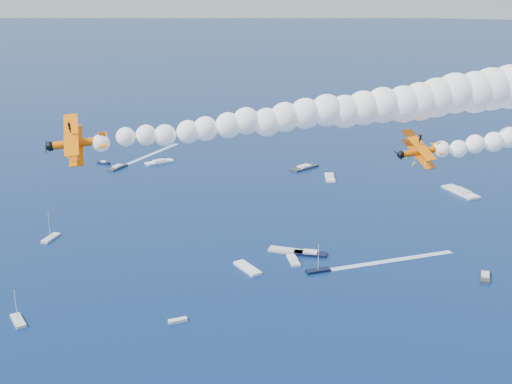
# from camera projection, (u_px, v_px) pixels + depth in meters

# --- Properties ---
(biplane_lead) EXTENTS (9.75, 10.49, 6.98)m
(biplane_lead) POSITION_uv_depth(u_px,v_px,m) (420.00, 152.00, 88.15)
(biplane_lead) COLOR orange
(biplane_trail) EXTENTS (10.87, 11.95, 8.41)m
(biplane_trail) POSITION_uv_depth(u_px,v_px,m) (78.00, 143.00, 81.17)
(biplane_trail) COLOR #FF6D05
(smoke_trail_trail) EXTENTS (68.37, 57.30, 11.42)m
(smoke_trail_trail) POSITION_uv_depth(u_px,v_px,m) (335.00, 111.00, 86.71)
(smoke_trail_trail) COLOR white
(spectator_boats) EXTENTS (215.02, 171.19, 0.70)m
(spectator_boats) POSITION_uv_depth(u_px,v_px,m) (312.00, 227.00, 206.62)
(spectator_boats) COLOR silver
(spectator_boats) RESTS_ON ground
(boat_wakes) EXTENTS (129.86, 218.22, 0.04)m
(boat_wakes) POSITION_uv_depth(u_px,v_px,m) (186.00, 245.00, 194.60)
(boat_wakes) COLOR white
(boat_wakes) RESTS_ON ground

